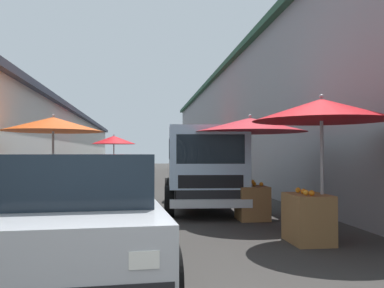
% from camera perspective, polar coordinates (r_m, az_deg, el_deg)
% --- Properties ---
extents(ground, '(90.00, 90.00, 0.00)m').
position_cam_1_polar(ground, '(15.53, -5.98, -6.71)').
color(ground, '#33302D').
extents(building_right_concrete, '(49.80, 7.50, 5.97)m').
position_cam_1_polar(building_right_concrete, '(19.38, 16.52, 3.27)').
color(building_right_concrete, gray).
rests_on(building_right_concrete, ground).
extents(fruit_stall_near_right, '(2.10, 2.10, 2.39)m').
position_cam_1_polar(fruit_stall_near_right, '(20.09, -10.66, -0.45)').
color(fruit_stall_near_right, '#9E9EA3').
rests_on(fruit_stall_near_right, ground).
extents(fruit_stall_far_left, '(2.47, 2.47, 2.32)m').
position_cam_1_polar(fruit_stall_far_left, '(9.12, 8.08, 0.96)').
color(fruit_stall_far_left, '#9E9EA3').
rests_on(fruit_stall_far_left, ground).
extents(fruit_stall_far_right, '(2.44, 2.44, 2.45)m').
position_cam_1_polar(fruit_stall_far_right, '(19.81, 0.86, -0.04)').
color(fruit_stall_far_right, '#9E9EA3').
rests_on(fruit_stall_far_right, ground).
extents(fruit_stall_near_left, '(2.26, 2.26, 2.43)m').
position_cam_1_polar(fruit_stall_near_left, '(7.04, 17.18, 1.90)').
color(fruit_stall_near_left, '#9E9EA3').
rests_on(fruit_stall_near_left, ground).
extents(fruit_stall_mid_lane, '(2.50, 2.50, 2.45)m').
position_cam_1_polar(fruit_stall_mid_lane, '(10.86, -18.78, 1.28)').
color(fruit_stall_mid_lane, '#9E9EA3').
rests_on(fruit_stall_mid_lane, ground).
extents(hatchback_car, '(4.02, 2.14, 1.45)m').
position_cam_1_polar(hatchback_car, '(5.28, -14.70, -9.14)').
color(hatchback_car, '#ADAFB5').
rests_on(hatchback_car, ground).
extents(delivery_truck, '(5.01, 2.19, 2.08)m').
position_cam_1_polar(delivery_truck, '(10.22, 1.74, -3.68)').
color(delivery_truck, black).
rests_on(delivery_truck, ground).
extents(vendor_by_crates, '(0.60, 0.32, 1.53)m').
position_cam_1_polar(vendor_by_crates, '(16.16, -0.62, -3.41)').
color(vendor_by_crates, '#232328').
rests_on(vendor_by_crates, ground).
extents(parked_scooter, '(1.69, 0.39, 1.14)m').
position_cam_1_polar(parked_scooter, '(14.46, -17.84, -5.27)').
color(parked_scooter, black).
rests_on(parked_scooter, ground).
extents(plastic_stool, '(0.30, 0.30, 0.43)m').
position_cam_1_polar(plastic_stool, '(15.45, 3.89, -5.53)').
color(plastic_stool, red).
rests_on(plastic_stool, ground).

